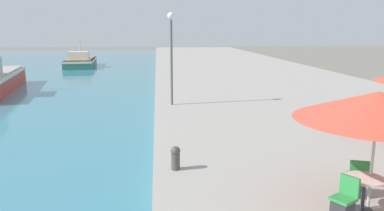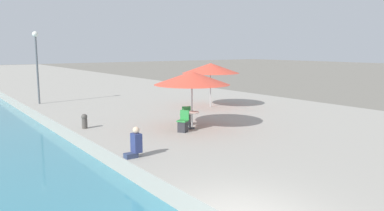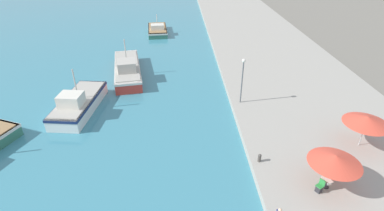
{
  "view_description": "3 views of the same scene",
  "coord_description": "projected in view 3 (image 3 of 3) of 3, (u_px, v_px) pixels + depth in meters",
  "views": [
    {
      "loc": [
        0.17,
        0.93,
        4.36
      ],
      "look_at": [
        1.5,
        15.27,
        1.43
      ],
      "focal_mm": 35.0,
      "sensor_mm": 36.0,
      "label": 1
    },
    {
      "loc": [
        -4.98,
        -5.4,
        4.14
      ],
      "look_at": [
        4.58,
        7.92,
        1.63
      ],
      "focal_mm": 35.0,
      "sensor_mm": 36.0,
      "label": 2
    },
    {
      "loc": [
        -5.08,
        -6.3,
        15.11
      ],
      "look_at": [
        -4.0,
        18.0,
        1.23
      ],
      "focal_mm": 28.0,
      "sensor_mm": 36.0,
      "label": 3
    }
  ],
  "objects": [
    {
      "name": "water_basin",
      "position": [
        24.0,
        53.0,
        44.16
      ],
      "size": [
        56.0,
        90.0,
        0.04
      ],
      "color": "teal",
      "rests_on": "ground_plane"
    },
    {
      "name": "quay_promenade",
      "position": [
        265.0,
        47.0,
        45.41
      ],
      "size": [
        16.0,
        90.0,
        0.63
      ],
      "color": "#A39E93",
      "rests_on": "ground_plane"
    },
    {
      "name": "fishing_boat_mid",
      "position": [
        79.0,
        103.0,
        29.12
      ],
      "size": [
        3.9,
        8.43,
        4.33
      ],
      "rotation": [
        0.0,
        0.0,
        -0.11
      ],
      "color": "white",
      "rests_on": "water_basin"
    },
    {
      "name": "fishing_boat_far",
      "position": [
        127.0,
        69.0,
        36.45
      ],
      "size": [
        4.72,
        11.11,
        4.51
      ],
      "rotation": [
        0.0,
        0.0,
        0.17
      ],
      "color": "red",
      "rests_on": "water_basin"
    },
    {
      "name": "fishing_boat_distant",
      "position": [
        157.0,
        30.0,
        52.45
      ],
      "size": [
        3.8,
        7.74,
        3.24
      ],
      "rotation": [
        0.0,
        0.0,
        0.08
      ],
      "color": "#33705B",
      "rests_on": "water_basin"
    },
    {
      "name": "cafe_umbrella_pink",
      "position": [
        335.0,
        159.0,
        18.79
      ],
      "size": [
        3.35,
        3.35,
        2.52
      ],
      "color": "#B7B7B7",
      "rests_on": "quay_promenade"
    },
    {
      "name": "cafe_umbrella_white",
      "position": [
        367.0,
        120.0,
        22.56
      ],
      "size": [
        3.43,
        3.43,
        2.64
      ],
      "color": "#B7B7B7",
      "rests_on": "quay_promenade"
    },
    {
      "name": "cafe_table",
      "position": [
        327.0,
        181.0,
        19.52
      ],
      "size": [
        0.8,
        0.8,
        0.74
      ],
      "color": "#333338",
      "rests_on": "quay_promenade"
    },
    {
      "name": "cafe_chair_left",
      "position": [
        319.0,
        188.0,
        19.27
      ],
      "size": [
        0.57,
        0.56,
        0.91
      ],
      "rotation": [
        0.0,
        0.0,
        2.11
      ],
      "color": "#2D2D33",
      "rests_on": "quay_promenade"
    },
    {
      "name": "cafe_chair_right",
      "position": [
        325.0,
        176.0,
        20.22
      ],
      "size": [
        0.52,
        0.53,
        0.91
      ],
      "rotation": [
        0.0,
        0.0,
        -0.32
      ],
      "color": "#2D2D33",
      "rests_on": "quay_promenade"
    },
    {
      "name": "mooring_bollard",
      "position": [
        260.0,
        158.0,
        21.84
      ],
      "size": [
        0.26,
        0.26,
        0.65
      ],
      "color": "#4C4742",
      "rests_on": "quay_promenade"
    },
    {
      "name": "lamppost",
      "position": [
        243.0,
        74.0,
        28.28
      ],
      "size": [
        0.36,
        0.36,
        4.56
      ],
      "color": "#565B60",
      "rests_on": "quay_promenade"
    }
  ]
}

